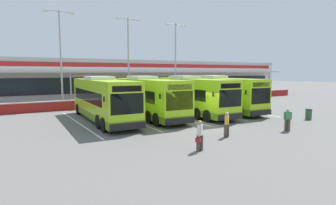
# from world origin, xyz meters

# --- Properties ---
(ground_plane) EXTENTS (200.00, 200.00, 0.00)m
(ground_plane) POSITION_xyz_m (0.00, 0.00, 0.00)
(ground_plane) COLOR #605E5B
(terminal_building) EXTENTS (70.00, 13.00, 6.00)m
(terminal_building) POSITION_xyz_m (-0.00, 26.91, 3.01)
(terminal_building) COLOR silver
(terminal_building) RESTS_ON ground
(red_barrier_wall) EXTENTS (60.00, 0.40, 1.10)m
(red_barrier_wall) POSITION_xyz_m (0.00, 14.50, 0.56)
(red_barrier_wall) COLOR maroon
(red_barrier_wall) RESTS_ON ground
(coach_bus_leftmost) EXTENTS (3.28, 12.24, 3.78)m
(coach_bus_leftmost) POSITION_xyz_m (-6.29, 6.19, 1.79)
(coach_bus_leftmost) COLOR #9ED11E
(coach_bus_leftmost) RESTS_ON ground
(coach_bus_left_centre) EXTENTS (3.28, 12.24, 3.78)m
(coach_bus_left_centre) POSITION_xyz_m (-2.18, 6.13, 1.79)
(coach_bus_left_centre) COLOR #9ED11E
(coach_bus_left_centre) RESTS_ON ground
(coach_bus_centre) EXTENTS (3.28, 12.24, 3.78)m
(coach_bus_centre) POSITION_xyz_m (2.28, 5.55, 1.79)
(coach_bus_centre) COLOR #9ED11E
(coach_bus_centre) RESTS_ON ground
(coach_bus_right_centre) EXTENTS (3.28, 12.24, 3.78)m
(coach_bus_right_centre) POSITION_xyz_m (6.16, 5.82, 1.79)
(coach_bus_right_centre) COLOR #9ED11E
(coach_bus_right_centre) RESTS_ON ground
(bay_stripe_far_west) EXTENTS (0.14, 13.00, 0.01)m
(bay_stripe_far_west) POSITION_xyz_m (-8.40, 6.00, 0.00)
(bay_stripe_far_west) COLOR silver
(bay_stripe_far_west) RESTS_ON ground
(bay_stripe_west) EXTENTS (0.14, 13.00, 0.01)m
(bay_stripe_west) POSITION_xyz_m (-4.20, 6.00, 0.00)
(bay_stripe_west) COLOR silver
(bay_stripe_west) RESTS_ON ground
(bay_stripe_mid_west) EXTENTS (0.14, 13.00, 0.01)m
(bay_stripe_mid_west) POSITION_xyz_m (0.00, 6.00, 0.00)
(bay_stripe_mid_west) COLOR silver
(bay_stripe_mid_west) RESTS_ON ground
(bay_stripe_centre) EXTENTS (0.14, 13.00, 0.01)m
(bay_stripe_centre) POSITION_xyz_m (4.20, 6.00, 0.00)
(bay_stripe_centre) COLOR silver
(bay_stripe_centre) RESTS_ON ground
(bay_stripe_mid_east) EXTENTS (0.14, 13.00, 0.01)m
(bay_stripe_mid_east) POSITION_xyz_m (8.40, 6.00, 0.00)
(bay_stripe_mid_east) COLOR silver
(bay_stripe_mid_east) RESTS_ON ground
(pedestrian_with_handbag) EXTENTS (0.61, 0.51, 1.62)m
(pedestrian_with_handbag) POSITION_xyz_m (-4.78, -5.38, 0.86)
(pedestrian_with_handbag) COLOR #4C4238
(pedestrian_with_handbag) RESTS_ON ground
(pedestrian_in_dark_coat) EXTENTS (0.48, 0.41, 1.62)m
(pedestrian_in_dark_coat) POSITION_xyz_m (-1.41, -3.79, 0.87)
(pedestrian_in_dark_coat) COLOR #4C4238
(pedestrian_in_dark_coat) RESTS_ON ground
(pedestrian_near_bin) EXTENTS (0.50, 0.42, 1.62)m
(pedestrian_near_bin) POSITION_xyz_m (3.53, -4.64, 0.87)
(pedestrian_near_bin) COLOR #4C4238
(pedestrian_near_bin) RESTS_ON ground
(lamp_post_west) EXTENTS (3.24, 0.28, 11.00)m
(lamp_post_west) POSITION_xyz_m (-7.72, 16.54, 6.29)
(lamp_post_west) COLOR #9E9EA3
(lamp_post_west) RESTS_ON ground
(lamp_post_centre) EXTENTS (3.24, 0.28, 11.00)m
(lamp_post_centre) POSITION_xyz_m (0.52, 16.62, 6.29)
(lamp_post_centre) COLOR #9E9EA3
(lamp_post_centre) RESTS_ON ground
(lamp_post_east) EXTENTS (3.24, 0.28, 11.00)m
(lamp_post_east) POSITION_xyz_m (8.02, 17.15, 6.29)
(lamp_post_east) COLOR #9E9EA3
(lamp_post_east) RESTS_ON ground
(litter_bin) EXTENTS (0.54, 0.54, 0.93)m
(litter_bin) POSITION_xyz_m (9.31, -2.58, 0.47)
(litter_bin) COLOR #2D5133
(litter_bin) RESTS_ON ground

